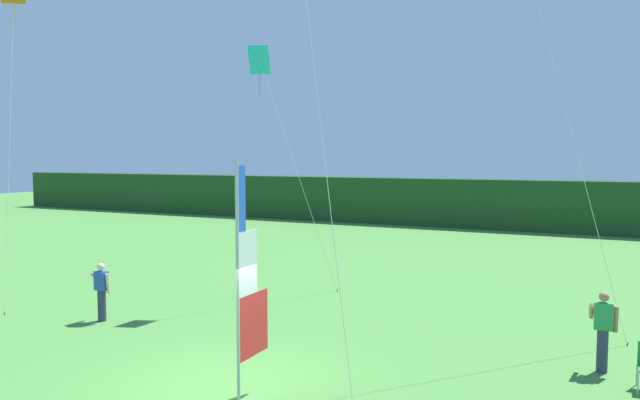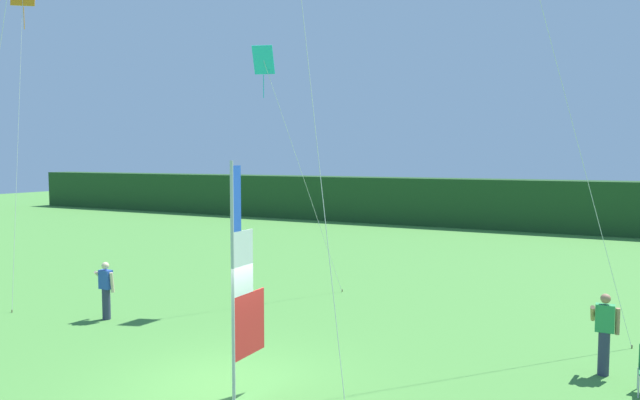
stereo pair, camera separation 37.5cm
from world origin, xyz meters
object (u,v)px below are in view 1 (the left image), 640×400
object	(u,v)px
banner_flag	(247,288)
person_near_banner	(603,329)
kite_orange_diamond_5	(14,3)
kite_cyan_diamond_3	(263,73)
person_mid_field	(102,290)

from	to	relation	value
banner_flag	person_near_banner	size ratio (longest dim) A/B	2.61
kite_orange_diamond_5	kite_cyan_diamond_3	bearing A→B (deg)	21.71
person_near_banner	person_mid_field	size ratio (longest dim) A/B	1.06
banner_flag	person_near_banner	bearing A→B (deg)	37.21
banner_flag	kite_cyan_diamond_3	xyz separation A→B (m)	(-3.69, 6.74, 4.91)
banner_flag	person_near_banner	world-z (taller)	banner_flag
person_mid_field	kite_orange_diamond_5	xyz separation A→B (m)	(-4.51, 1.08, 8.39)
banner_flag	person_near_banner	distance (m)	7.43
person_mid_field	kite_cyan_diamond_3	size ratio (longest dim) A/B	0.20
kite_cyan_diamond_3	kite_orange_diamond_5	distance (m)	8.14
banner_flag	kite_cyan_diamond_3	size ratio (longest dim) A/B	0.56
person_mid_field	kite_orange_diamond_5	distance (m)	9.59
banner_flag	person_mid_field	bearing A→B (deg)	156.83
person_near_banner	kite_orange_diamond_5	world-z (taller)	kite_orange_diamond_5
person_mid_field	banner_flag	bearing A→B (deg)	-23.17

